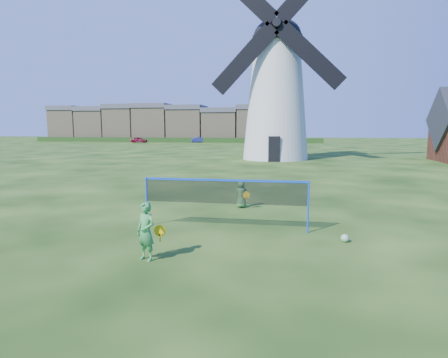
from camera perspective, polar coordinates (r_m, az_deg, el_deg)
ground at (r=11.76m, az=-1.38°, el=-7.57°), size 220.00×220.00×0.00m
windmill at (r=37.92m, az=7.86°, el=13.07°), size 12.36×6.34×18.41m
badminton_net at (r=11.55m, az=0.09°, el=-2.05°), size 5.05×0.05×1.55m
player_girl at (r=9.13m, az=-11.63°, el=-7.72°), size 0.72×0.50×1.39m
player_boy at (r=14.78m, az=2.64°, el=-2.28°), size 0.66×0.48×1.07m
play_ball at (r=10.98m, az=17.69°, el=-8.46°), size 0.22×0.22×0.22m
terraced_houses at (r=88.06m, az=-9.77°, el=8.22°), size 50.97×8.40×8.32m
hedge at (r=80.87m, az=-7.84°, el=5.83°), size 62.00×0.80×1.00m
car_left at (r=79.91m, az=-12.65°, el=5.76°), size 3.59×1.87×1.17m
car_right at (r=79.22m, az=-3.69°, el=5.90°), size 3.65×2.31×1.13m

